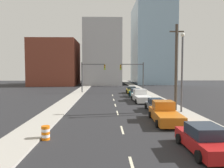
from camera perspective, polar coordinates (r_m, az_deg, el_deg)
The scene contains 22 objects.
sidewalk_left at distance 51.24m, azimuth -8.01°, elevation -1.66°, with size 2.62×95.74×0.16m.
sidewalk_right at distance 51.59m, azimuth 7.56°, elevation -1.62°, with size 2.62×95.74×0.16m.
lane_stripe_at_7m at distance 11.38m, azimuth 5.32°, elevation -20.63°, with size 0.16×2.40×0.01m, color beige.
lane_stripe_at_14m at distance 17.56m, azimuth 2.66°, elevation -11.86°, with size 0.16×2.40×0.01m, color beige.
lane_stripe_at_21m at distance 24.29m, azimuth 1.43°, elevation -7.53°, with size 0.16×2.40×0.01m, color beige.
lane_stripe_at_26m at distance 29.52m, azimuth 0.87°, elevation -5.56°, with size 0.16×2.40×0.01m, color beige.
lane_stripe_at_32m at distance 34.92m, azimuth 0.47°, elevation -4.15°, with size 0.16×2.40×0.01m, color beige.
lane_stripe_at_38m at distance 41.40m, azimuth 0.14°, elevation -2.95°, with size 0.16×2.40×0.01m, color beige.
building_brick_left at distance 73.34m, azimuth -14.48°, elevation 5.32°, with size 14.00×16.00×14.24m.
building_office_center at distance 75.70m, azimuth -2.43°, elevation 7.75°, with size 12.00×20.00×20.52m.
building_glass_right at distance 81.77m, azimuth 10.32°, elevation 10.08°, with size 13.00×20.00×28.19m.
traffic_signal_left at distance 46.02m, azimuth -6.07°, elevation 2.91°, with size 5.07×0.35×6.40m.
traffic_signal_right at distance 46.34m, azimuth 6.39°, elevation 2.91°, with size 5.07×0.35×6.40m.
utility_pole_right_mid at distance 25.76m, azimuth 16.41°, elevation 4.22°, with size 1.60×0.32×9.83m.
traffic_barrel at distance 15.67m, azimuth -16.96°, elevation -12.11°, with size 0.56×0.56×0.95m.
street_lamp at distance 24.83m, azimuth 17.85°, elevation 4.18°, with size 0.44×0.44×8.70m.
sedan_red at distance 13.92m, azimuth 23.04°, elevation -13.28°, with size 2.24×4.68×1.55m.
pickup_truck_orange at distance 20.56m, azimuth 13.64°, elevation -7.55°, with size 2.56×5.89×1.83m.
sedan_gray at distance 26.16m, azimuth 11.37°, elevation -5.40°, with size 2.08×4.33×1.39m.
pickup_truck_white at distance 33.43m, azimuth 7.47°, elevation -3.25°, with size 2.47×6.35×1.80m.
sedan_teal at distance 39.22m, azimuth 6.14°, elevation -2.32°, with size 2.21×4.36×1.51m.
sedan_yellow at distance 45.32m, azimuth 5.09°, elevation -1.60°, with size 2.22×4.39×1.38m.
Camera 1 is at (-1.29, -2.85, 4.65)m, focal length 35.00 mm.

